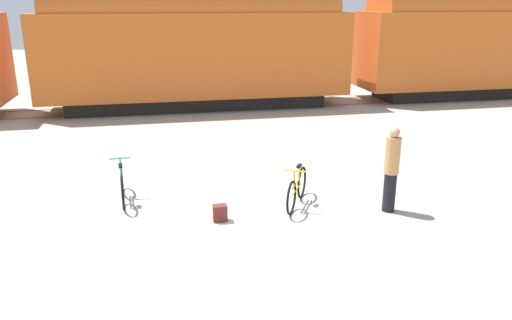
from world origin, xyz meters
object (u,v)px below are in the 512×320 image
at_px(person_in_tan, 391,169).
at_px(bicycle_yellow, 297,189).
at_px(bicycle_teal, 122,184).
at_px(backpack, 220,213).
at_px(freight_train, 196,41).

bearing_deg(person_in_tan, bicycle_yellow, 83.17).
distance_m(bicycle_teal, person_in_tan, 5.79).
bearing_deg(backpack, bicycle_yellow, 14.71).
bearing_deg(backpack, person_in_tan, -3.33).
distance_m(bicycle_yellow, backpack, 1.80).
distance_m(freight_train, backpack, 11.53).
relative_size(bicycle_yellow, person_in_tan, 0.82).
height_order(freight_train, bicycle_teal, freight_train).
bearing_deg(bicycle_teal, backpack, -37.19).
height_order(freight_train, backpack, freight_train).
bearing_deg(bicycle_yellow, freight_train, 95.98).
height_order(bicycle_teal, person_in_tan, person_in_tan).
distance_m(bicycle_teal, bicycle_yellow, 3.83).
relative_size(bicycle_teal, backpack, 5.04).
relative_size(freight_train, bicycle_teal, 22.63).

